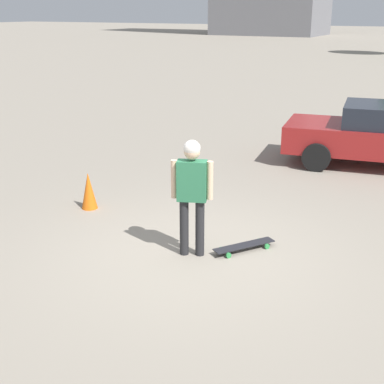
# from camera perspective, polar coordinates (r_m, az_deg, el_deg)

# --- Properties ---
(ground_plane) EXTENTS (220.00, 220.00, 0.00)m
(ground_plane) POSITION_cam_1_polar(r_m,az_deg,el_deg) (7.77, -0.00, -6.65)
(ground_plane) COLOR gray
(person) EXTENTS (0.55, 0.33, 1.69)m
(person) POSITION_cam_1_polar(r_m,az_deg,el_deg) (7.38, -0.00, 0.64)
(person) COLOR #262628
(person) RESTS_ON ground_plane
(skateboard) EXTENTS (0.70, 0.91, 0.09)m
(skateboard) POSITION_cam_1_polar(r_m,az_deg,el_deg) (7.89, 5.59, -5.75)
(skateboard) COLOR #232328
(skateboard) RESTS_ON ground_plane
(car_parked_near) EXTENTS (4.37, 2.44, 1.39)m
(car_parked_near) POSITION_cam_1_polar(r_m,az_deg,el_deg) (12.64, 19.63, 5.80)
(car_parked_near) COLOR maroon
(car_parked_near) RESTS_ON ground_plane
(traffic_cone) EXTENTS (0.28, 0.28, 0.66)m
(traffic_cone) POSITION_cam_1_polar(r_m,az_deg,el_deg) (9.57, -10.95, 0.14)
(traffic_cone) COLOR orange
(traffic_cone) RESTS_ON ground_plane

